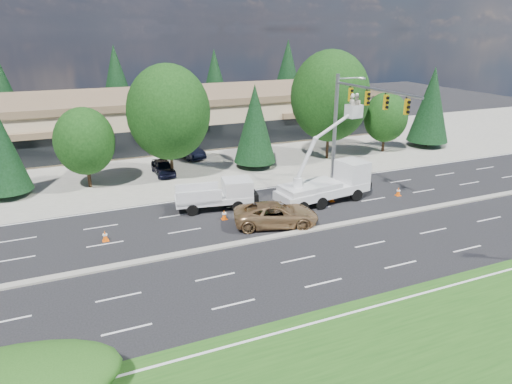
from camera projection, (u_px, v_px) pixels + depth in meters
name	position (u px, v px, depth m)	size (l,w,h in m)	color
ground	(274.00, 237.00, 28.92)	(140.00, 140.00, 0.00)	black
concrete_apron	(190.00, 159.00, 46.25)	(140.00, 22.00, 0.01)	gray
grass_verge	(417.00, 370.00, 17.66)	(140.00, 10.00, 0.01)	#1F4C15
road_median	(274.00, 237.00, 28.90)	(120.00, 0.55, 0.12)	gray
strip_mall	(167.00, 116.00, 53.94)	(50.40, 15.40, 5.50)	tan
tree_front_b	(1.00, 149.00, 34.71)	(3.66, 3.66, 7.21)	#332114
tree_front_c	(85.00, 141.00, 36.92)	(4.80, 4.80, 6.67)	#332114
tree_front_d	(169.00, 112.00, 38.87)	(7.11, 7.11, 9.87)	#332114
tree_front_e	(255.00, 124.00, 42.35)	(3.97, 3.97, 7.83)	#332114
tree_front_f	(330.00, 96.00, 44.60)	(7.73, 7.73, 10.72)	#332114
tree_front_g	(386.00, 117.00, 48.05)	(4.56, 4.56, 6.33)	#332114
tree_front_h	(431.00, 104.00, 49.93)	(4.44, 4.44, 8.75)	#332114
tree_back_a	(1.00, 90.00, 56.87)	(5.04, 5.04, 9.94)	#332114
tree_back_b	(117.00, 82.00, 61.92)	(5.38, 5.38, 10.60)	#332114
tree_back_c	(215.00, 81.00, 67.23)	(4.98, 4.98, 9.82)	#332114
tree_back_d	(288.00, 73.00, 71.43)	(5.60, 5.60, 11.04)	#332114
signal_mast	(351.00, 114.00, 36.69)	(2.76, 10.16, 9.00)	gray
utility_pickup	(219.00, 197.00, 33.35)	(5.85, 2.96, 2.14)	white
bucket_truck	(331.00, 179.00, 34.55)	(8.02, 3.25, 8.05)	white
traffic_cone_a	(105.00, 236.00, 28.35)	(0.40, 0.40, 0.70)	#F35907
traffic_cone_b	(224.00, 215.00, 31.59)	(0.40, 0.40, 0.70)	#F35907
traffic_cone_c	(258.00, 212.00, 32.02)	(0.40, 0.40, 0.70)	#F35907
traffic_cone_d	(332.00, 197.00, 34.83)	(0.40, 0.40, 0.70)	#F35907
traffic_cone_e	(398.00, 191.00, 36.10)	(0.40, 0.40, 0.70)	#F35907
minivan	(276.00, 214.00, 30.48)	(2.60, 5.65, 1.57)	#A37C4F
parked_car_west	(163.00, 167.00, 41.22)	(1.63, 4.06, 1.38)	black
parked_car_east	(188.00, 150.00, 46.71)	(1.64, 4.69, 1.55)	black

